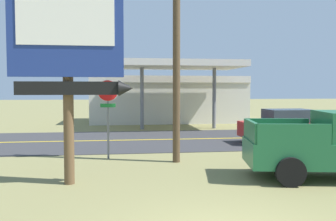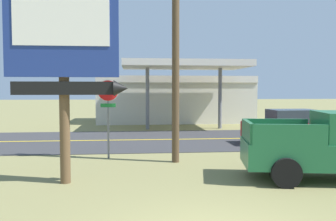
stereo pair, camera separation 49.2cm
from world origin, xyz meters
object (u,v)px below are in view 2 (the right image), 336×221
motel_sign (65,48)px  car_red_near_lane (290,127)px  gas_station (174,97)px  stop_sign (108,105)px  utility_pole (176,30)px

motel_sign → car_red_near_lane: 11.77m
motel_sign → car_red_near_lane: (9.28, 6.65, -2.87)m
gas_station → car_red_near_lane: gas_station is taller
stop_sign → car_red_near_lane: 8.94m
motel_sign → gas_station: size_ratio=0.47×
gas_station → car_red_near_lane: bearing=-72.5°
stop_sign → car_red_near_lane: size_ratio=0.70×
stop_sign → gas_station: bearing=74.6°
utility_pole → motel_sign: bearing=-140.1°
gas_station → stop_sign: bearing=-105.4°
utility_pole → car_red_near_lane: bearing=33.0°
motel_sign → utility_pole: utility_pole is taller
stop_sign → utility_pole: bearing=-21.6°
motel_sign → stop_sign: size_ratio=1.92×
car_red_near_lane → utility_pole: bearing=-147.0°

